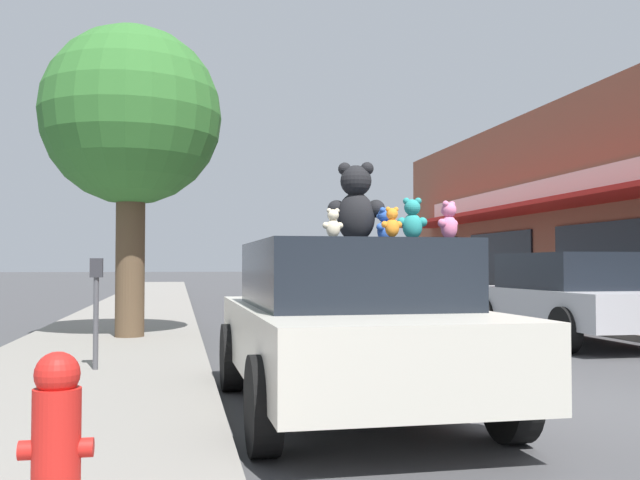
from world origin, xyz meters
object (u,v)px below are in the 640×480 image
at_px(teddy_bear_orange, 392,223).
at_px(teddy_bear_pink, 449,221).
at_px(teddy_bear_cream, 333,224).
at_px(parked_car_far_center, 570,295).
at_px(teddy_bear_teal, 412,219).
at_px(parking_meter, 96,298).
at_px(plush_art_car, 347,321).
at_px(street_tree, 131,118).
at_px(teddy_bear_blue, 384,225).
at_px(teddy_bear_giant, 356,204).
at_px(fire_hydrant, 56,437).

bearing_deg(teddy_bear_orange, teddy_bear_pink, -154.63).
distance_m(teddy_bear_cream, parked_car_far_center, 7.83).
relative_size(teddy_bear_teal, teddy_bear_orange, 1.48).
relative_size(teddy_bear_pink, teddy_bear_teal, 0.92).
bearing_deg(parking_meter, teddy_bear_pink, -44.07).
bearing_deg(teddy_bear_pink, plush_art_car, -78.42).
distance_m(teddy_bear_teal, teddy_bear_orange, 0.50).
height_order(teddy_bear_teal, teddy_bear_orange, teddy_bear_teal).
relative_size(street_tree, parking_meter, 4.10).
height_order(teddy_bear_cream, street_tree, street_tree).
xyz_separation_m(teddy_bear_pink, teddy_bear_cream, (-1.01, -0.16, -0.04)).
distance_m(teddy_bear_blue, teddy_bear_cream, 1.05).
xyz_separation_m(teddy_bear_giant, teddy_bear_blue, (0.23, -0.14, -0.20)).
relative_size(teddy_bear_blue, street_tree, 0.06).
bearing_deg(teddy_bear_pink, teddy_bear_teal, -41.27).
height_order(plush_art_car, teddy_bear_pink, teddy_bear_pink).
height_order(teddy_bear_blue, teddy_bear_orange, teddy_bear_blue).
bearing_deg(teddy_bear_cream, teddy_bear_teal, -168.14).
bearing_deg(teddy_bear_pink, teddy_bear_giant, -87.06).
distance_m(teddy_bear_pink, teddy_bear_teal, 0.30).
height_order(teddy_bear_cream, teddy_bear_orange, teddy_bear_orange).
height_order(teddy_bear_orange, parking_meter, teddy_bear_orange).
relative_size(teddy_bear_teal, parked_car_far_center, 0.08).
xyz_separation_m(teddy_bear_blue, teddy_bear_orange, (-0.24, -1.02, -0.04)).
xyz_separation_m(teddy_bear_teal, parking_meter, (-2.80, 2.96, -0.76)).
relative_size(teddy_bear_blue, fire_hydrant, 0.39).
bearing_deg(parked_car_far_center, teddy_bear_orange, -130.02).
bearing_deg(teddy_bear_giant, fire_hydrant, 70.70).
bearing_deg(parked_car_far_center, teddy_bear_giant, -136.24).
bearing_deg(parking_meter, street_tree, 88.04).
relative_size(plush_art_car, teddy_bear_pink, 13.39).
relative_size(teddy_bear_blue, teddy_bear_cream, 1.36).
height_order(plush_art_car, teddy_bear_teal, teddy_bear_teal).
height_order(teddy_bear_teal, parked_car_far_center, teddy_bear_teal).
bearing_deg(plush_art_car, teddy_bear_teal, -59.90).
height_order(teddy_bear_pink, parking_meter, teddy_bear_pink).
relative_size(teddy_bear_giant, teddy_bear_pink, 2.32).
distance_m(teddy_bear_teal, parked_car_far_center, 7.21).
bearing_deg(fire_hydrant, teddy_bear_pink, 36.42).
xyz_separation_m(teddy_bear_orange, parking_meter, (-2.51, 3.35, -0.70)).
bearing_deg(street_tree, fire_hydrant, -88.39).
distance_m(plush_art_car, teddy_bear_pink, 1.32).
xyz_separation_m(teddy_bear_giant, teddy_bear_orange, (-0.01, -1.16, -0.24)).
bearing_deg(parking_meter, teddy_bear_giant, -41.04).
relative_size(teddy_bear_giant, parking_meter, 0.58).
bearing_deg(teddy_bear_cream, teddy_bear_pink, -175.16).
bearing_deg(parking_meter, teddy_bear_blue, -40.34).
height_order(teddy_bear_orange, parked_car_far_center, teddy_bear_orange).
bearing_deg(plush_art_car, street_tree, 109.95).
height_order(teddy_bear_giant, teddy_bear_orange, teddy_bear_giant).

